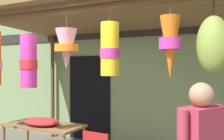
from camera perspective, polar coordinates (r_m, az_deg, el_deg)
shop_facade at (r=5.90m, az=3.59°, el=3.44°), size 12.61×0.29×4.05m
market_stall_canopy at (r=4.31m, az=0.69°, el=9.84°), size 5.14×2.66×2.78m
display_table at (r=5.06m, az=-14.73°, el=-12.16°), size 1.46×0.70×0.68m
flower_heap_on_table at (r=4.95m, az=-15.07°, el=-10.86°), size 0.68×0.48×0.13m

